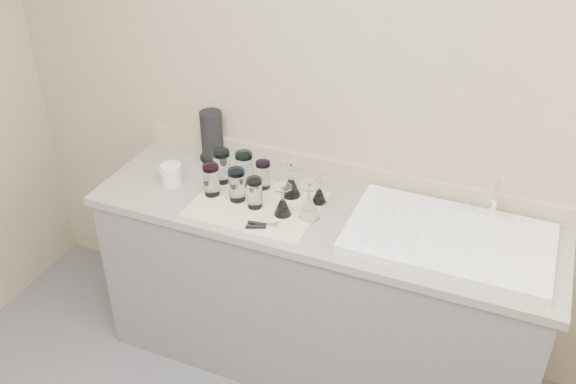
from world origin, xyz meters
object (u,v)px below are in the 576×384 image
at_px(sink_unit, 449,237).
at_px(goblet_front_right, 309,206).
at_px(tumbler_purple, 263,175).
at_px(tumbler_lavender, 255,193).
at_px(goblet_back_right, 319,194).
at_px(paper_towel_roll, 212,136).
at_px(tumbler_teal, 222,166).
at_px(tumbler_magenta, 211,180).
at_px(white_mug, 171,174).
at_px(tumbler_blue, 237,185).
at_px(goblet_front_left, 283,205).
at_px(tumbler_cyan, 244,168).
at_px(goblet_back_left, 291,185).
at_px(can_opener, 263,226).

xyz_separation_m(sink_unit, goblet_front_right, (-0.59, -0.06, 0.04)).
bearing_deg(tumbler_purple, tumbler_lavender, -78.74).
distance_m(goblet_back_right, paper_towel_roll, 0.66).
height_order(tumbler_teal, tumbler_magenta, tumbler_teal).
distance_m(sink_unit, tumbler_magenta, 1.06).
bearing_deg(white_mug, goblet_back_right, 8.57).
height_order(tumbler_blue, goblet_front_left, tumbler_blue).
bearing_deg(paper_towel_roll, tumbler_lavender, -40.21).
relative_size(tumbler_lavender, paper_towel_roll, 0.55).
distance_m(tumbler_cyan, white_mug, 0.34).
bearing_deg(goblet_front_left, sink_unit, 7.48).
xyz_separation_m(sink_unit, tumbler_teal, (-1.06, 0.05, 0.07)).
bearing_deg(tumbler_cyan, tumbler_blue, -77.72).
bearing_deg(goblet_front_left, tumbler_magenta, 176.02).
relative_size(tumbler_magenta, paper_towel_roll, 0.59).
distance_m(goblet_front_left, paper_towel_roll, 0.61).
distance_m(tumbler_magenta, tumbler_lavender, 0.22).
height_order(goblet_back_left, goblet_front_right, goblet_front_right).
height_order(tumbler_lavender, white_mug, tumbler_lavender).
bearing_deg(tumbler_lavender, goblet_front_right, 4.43).
relative_size(goblet_back_right, white_mug, 0.87).
relative_size(tumbler_cyan, white_mug, 1.11).
bearing_deg(goblet_front_left, tumbler_blue, 172.95).
relative_size(tumbler_blue, goblet_front_left, 1.08).
bearing_deg(goblet_back_right, tumbler_lavender, -150.08).
bearing_deg(can_opener, tumbler_magenta, 155.39).
xyz_separation_m(can_opener, paper_towel_roll, (-0.48, 0.45, 0.11)).
relative_size(goblet_front_right, can_opener, 1.17).
relative_size(goblet_front_right, paper_towel_roll, 0.65).
relative_size(tumbler_teal, paper_towel_roll, 0.63).
relative_size(tumbler_teal, goblet_front_left, 1.13).
bearing_deg(tumbler_lavender, goblet_back_left, 52.89).
bearing_deg(goblet_back_left, tumbler_blue, -148.71).
height_order(sink_unit, tumbler_purple, sink_unit).
bearing_deg(tumbler_teal, tumbler_magenta, -86.39).
xyz_separation_m(tumbler_magenta, tumbler_blue, (0.13, 0.00, 0.00)).
height_order(goblet_back_left, can_opener, goblet_back_left).
xyz_separation_m(tumbler_purple, tumbler_magenta, (-0.19, -0.14, 0.01)).
height_order(tumbler_teal, goblet_front_left, tumbler_teal).
bearing_deg(tumbler_blue, goblet_front_right, -0.28).
distance_m(tumbler_magenta, goblet_front_right, 0.47).
relative_size(sink_unit, tumbler_teal, 5.15).
distance_m(tumbler_teal, goblet_back_left, 0.34).
bearing_deg(tumbler_lavender, tumbler_cyan, 128.85).
distance_m(tumbler_blue, goblet_back_right, 0.37).
xyz_separation_m(tumbler_magenta, can_opener, (0.32, -0.15, -0.07)).
bearing_deg(white_mug, can_opener, -17.07).
distance_m(tumbler_teal, goblet_front_left, 0.39).
bearing_deg(can_opener, goblet_back_left, 87.40).
relative_size(sink_unit, tumbler_cyan, 5.14).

